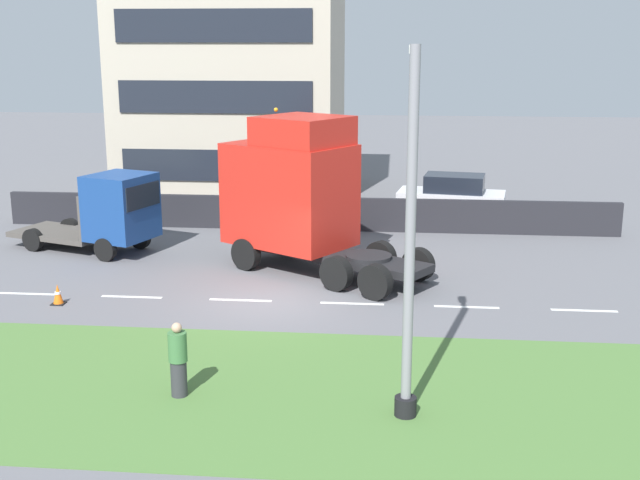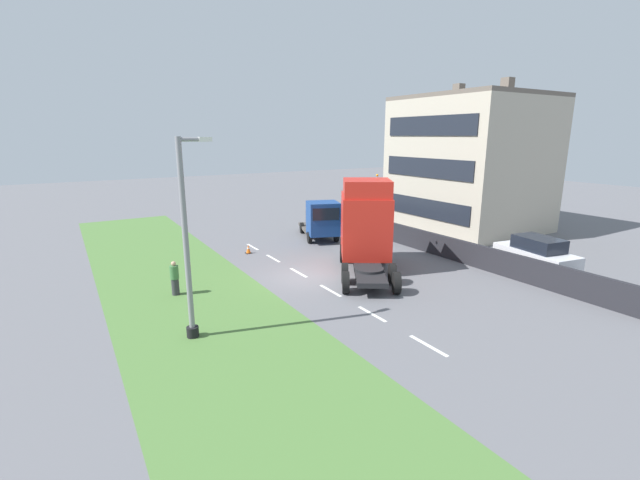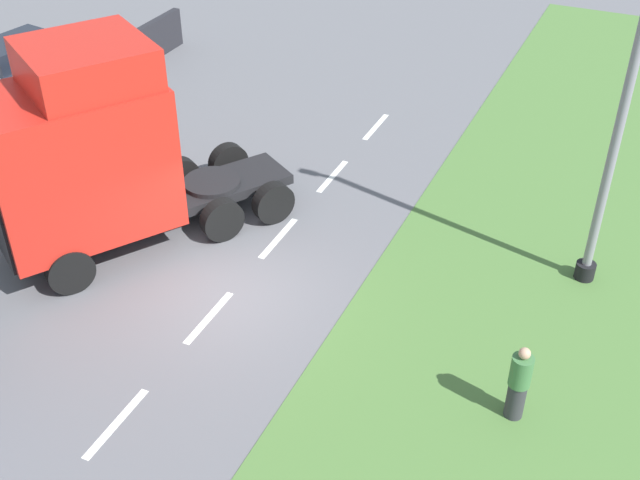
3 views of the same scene
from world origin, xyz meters
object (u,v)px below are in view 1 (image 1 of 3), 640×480
parked_car (452,200)px  pedestrian (178,361)px  lorry_cab (296,193)px  flatbed_truck (111,212)px  traffic_cone_lead (58,294)px  lamp_post (409,259)px

parked_car → pedestrian: 18.41m
lorry_cab → flatbed_truck: 6.77m
flatbed_truck → parked_car: size_ratio=1.28×
flatbed_truck → pedestrian: flatbed_truck is taller
pedestrian → traffic_cone_lead: (5.59, 5.00, -0.51)m
lamp_post → traffic_cone_lead: lamp_post is taller
lorry_cab → pedestrian: (-9.97, 1.21, -1.69)m
pedestrian → parked_car: bearing=-21.3°
lamp_post → traffic_cone_lead: (6.01, 9.69, -2.91)m
parked_car → traffic_cone_lead: bearing=143.9°
parked_car → lamp_post: (-17.58, 1.99, 2.22)m
parked_car → traffic_cone_lead: parked_car is taller
flatbed_truck → lamp_post: 15.46m
lorry_cab → traffic_cone_lead: size_ratio=12.03×
lorry_cab → traffic_cone_lead: lorry_cab is taller
parked_car → traffic_cone_lead: (-11.57, 11.68, -0.69)m
flatbed_truck → traffic_cone_lead: (-5.60, -0.37, -1.19)m
lorry_cab → parked_car: size_ratio=1.56×
traffic_cone_lead → lorry_cab: bearing=-54.8°
flatbed_truck → lorry_cab: bearing=98.9°
lorry_cab → pedestrian: size_ratio=4.32×
parked_car → lamp_post: size_ratio=0.63×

